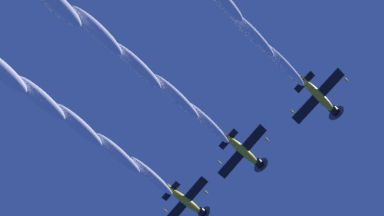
# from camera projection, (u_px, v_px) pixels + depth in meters

# --- Properties ---
(airplane_lead) EXTENTS (7.71, 8.19, 4.02)m
(airplane_lead) POSITION_uv_depth(u_px,v_px,m) (188.00, 202.00, 77.80)
(airplane_lead) COLOR gold
(airplane_left_wingman) EXTENTS (7.72, 8.21, 3.96)m
(airplane_left_wingman) POSITION_uv_depth(u_px,v_px,m) (245.00, 152.00, 73.60)
(airplane_left_wingman) COLOR gold
(airplane_right_wingman) EXTENTS (7.78, 8.32, 3.37)m
(airplane_right_wingman) POSITION_uv_depth(u_px,v_px,m) (320.00, 98.00, 70.71)
(airplane_right_wingman) COLOR gold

